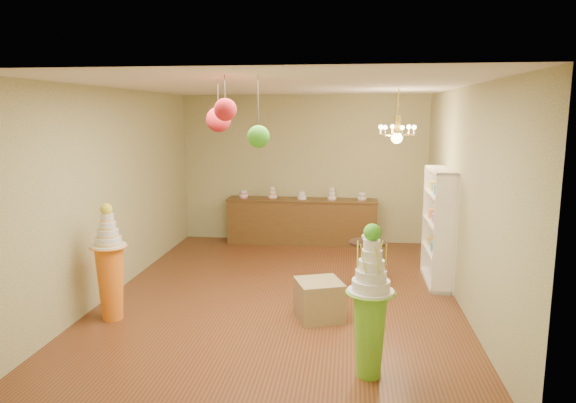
# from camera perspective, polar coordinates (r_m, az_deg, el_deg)

# --- Properties ---
(floor) EXTENTS (6.50, 6.50, 0.00)m
(floor) POSITION_cam_1_polar(r_m,az_deg,el_deg) (7.73, -0.57, -10.16)
(floor) COLOR #592F18
(floor) RESTS_ON ground
(ceiling) EXTENTS (6.50, 6.50, 0.00)m
(ceiling) POSITION_cam_1_polar(r_m,az_deg,el_deg) (7.27, -0.61, 12.66)
(ceiling) COLOR silver
(ceiling) RESTS_ON ground
(wall_back) EXTENTS (5.00, 0.04, 3.00)m
(wall_back) POSITION_cam_1_polar(r_m,az_deg,el_deg) (10.55, 1.72, 3.63)
(wall_back) COLOR tan
(wall_back) RESTS_ON ground
(wall_front) EXTENTS (5.00, 0.04, 3.00)m
(wall_front) POSITION_cam_1_polar(r_m,az_deg,el_deg) (4.22, -6.38, -5.97)
(wall_front) COLOR tan
(wall_front) RESTS_ON ground
(wall_left) EXTENTS (0.04, 6.50, 3.00)m
(wall_left) POSITION_cam_1_polar(r_m,az_deg,el_deg) (8.06, -18.49, 1.18)
(wall_left) COLOR tan
(wall_left) RESTS_ON ground
(wall_right) EXTENTS (0.04, 6.50, 3.00)m
(wall_right) POSITION_cam_1_polar(r_m,az_deg,el_deg) (7.45, 18.84, 0.49)
(wall_right) COLOR tan
(wall_right) RESTS_ON ground
(pedestal_green) EXTENTS (0.50, 0.50, 1.59)m
(pedestal_green) POSITION_cam_1_polar(r_m,az_deg,el_deg) (5.30, 9.09, -12.29)
(pedestal_green) COLOR #6BBD2A
(pedestal_green) RESTS_ON floor
(pedestal_orange) EXTENTS (0.47, 0.47, 1.52)m
(pedestal_orange) POSITION_cam_1_polar(r_m,az_deg,el_deg) (7.01, -19.14, -7.52)
(pedestal_orange) COLOR orange
(pedestal_orange) RESTS_ON floor
(burlap_riser) EXTENTS (0.71, 0.71, 0.50)m
(burlap_riser) POSITION_cam_1_polar(r_m,az_deg,el_deg) (6.78, 3.47, -10.83)
(burlap_riser) COLOR #927D50
(burlap_riser) RESTS_ON floor
(sideboard) EXTENTS (3.04, 0.54, 1.16)m
(sideboard) POSITION_cam_1_polar(r_m,az_deg,el_deg) (10.44, 1.55, -2.12)
(sideboard) COLOR #52381A
(sideboard) RESTS_ON floor
(shelving_unit) EXTENTS (0.33, 1.20, 1.80)m
(shelving_unit) POSITION_cam_1_polar(r_m,az_deg,el_deg) (8.30, 16.40, -2.67)
(shelving_unit) COLOR white
(shelving_unit) RESTS_ON floor
(round_table) EXTENTS (0.67, 0.67, 0.71)m
(round_table) POSITION_cam_1_polar(r_m,az_deg,el_deg) (7.99, 8.75, -6.16)
(round_table) COLOR black
(round_table) RESTS_ON floor
(vase) EXTENTS (0.19, 0.19, 0.19)m
(vase) POSITION_cam_1_polar(r_m,az_deg,el_deg) (7.90, 8.81, -3.75)
(vase) COLOR white
(vase) RESTS_ON round_table
(pom_red_left) EXTENTS (0.27, 0.27, 0.56)m
(pom_red_left) POSITION_cam_1_polar(r_m,az_deg,el_deg) (5.66, -7.72, 9.01)
(pom_red_left) COLOR #42372F
(pom_red_left) RESTS_ON ceiling
(pom_green_mid) EXTENTS (0.22, 0.22, 0.69)m
(pom_green_mid) POSITION_cam_1_polar(r_m,az_deg,el_deg) (5.01, -3.30, 7.22)
(pom_green_mid) COLOR #42372F
(pom_green_mid) RESTS_ON ceiling
(pom_red_right) EXTENTS (0.22, 0.22, 0.44)m
(pom_red_right) POSITION_cam_1_polar(r_m,az_deg,el_deg) (5.00, -6.98, 10.10)
(pom_red_right) COLOR #42372F
(pom_red_right) RESTS_ON ceiling
(chandelier) EXTENTS (0.77, 0.77, 0.85)m
(chandelier) POSITION_cam_1_polar(r_m,az_deg,el_deg) (8.31, 12.01, 7.28)
(chandelier) COLOR gold
(chandelier) RESTS_ON ceiling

